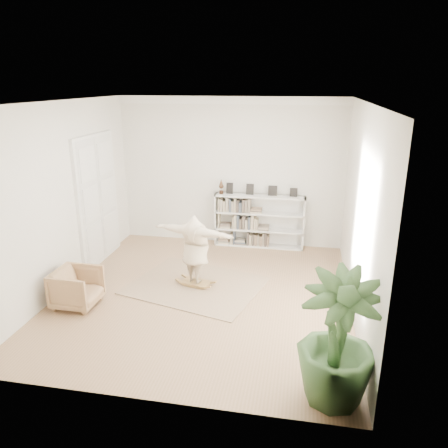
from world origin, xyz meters
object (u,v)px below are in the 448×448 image
rocker_board (196,282)px  person (195,247)px  bookshelf (259,222)px  armchair (77,288)px  houseplant (337,339)px

rocker_board → person: 0.76m
bookshelf → rocker_board: bookshelf is taller
armchair → rocker_board: 2.28m
houseplant → bookshelf: bearing=106.3°
person → bookshelf: bearing=-96.7°
rocker_board → person: person is taller
rocker_board → person: (-0.00, 0.00, 0.76)m
houseplant → rocker_board: bearing=131.7°
bookshelf → armchair: bearing=-128.6°
bookshelf → rocker_board: 2.73m
armchair → bookshelf: bearing=-37.6°
bookshelf → person: bearing=-111.7°
bookshelf → houseplant: bearing=-73.7°
bookshelf → person: 2.67m
armchair → rocker_board: (1.93, 1.18, -0.28)m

